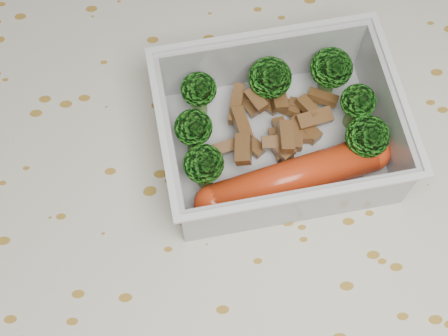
{
  "coord_description": "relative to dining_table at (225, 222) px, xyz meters",
  "views": [
    {
      "loc": [
        -0.01,
        -0.17,
        1.18
      ],
      "look_at": [
        -0.0,
        0.0,
        0.78
      ],
      "focal_mm": 50.0,
      "sensor_mm": 36.0,
      "label": 1
    }
  ],
  "objects": [
    {
      "name": "tablecloth",
      "position": [
        0.0,
        0.0,
        0.05
      ],
      "size": [
        1.46,
        0.96,
        0.19
      ],
      "color": "beige",
      "rests_on": "dining_table"
    },
    {
      "name": "broccoli_florets",
      "position": [
        0.04,
        0.04,
        0.12
      ],
      "size": [
        0.15,
        0.1,
        0.04
      ],
      "color": "#608C3F",
      "rests_on": "lunch_container"
    },
    {
      "name": "ground_plane",
      "position": [
        0.0,
        0.0,
        -0.67
      ],
      "size": [
        4.0,
        4.0,
        0.0
      ],
      "primitive_type": "plane",
      "color": "olive",
      "rests_on": "ground"
    },
    {
      "name": "lunch_container",
      "position": [
        0.04,
        0.03,
        0.11
      ],
      "size": [
        0.18,
        0.15,
        0.06
      ],
      "color": "silver",
      "rests_on": "tablecloth"
    },
    {
      "name": "meat_pile",
      "position": [
        0.04,
        0.04,
        0.1
      ],
      "size": [
        0.1,
        0.07,
        0.03
      ],
      "color": "brown",
      "rests_on": "lunch_container"
    },
    {
      "name": "sausage",
      "position": [
        0.05,
        -0.01,
        0.11
      ],
      "size": [
        0.14,
        0.06,
        0.03
      ],
      "color": "#BD3211",
      "rests_on": "lunch_container"
    },
    {
      "name": "dining_table",
      "position": [
        0.0,
        0.0,
        0.0
      ],
      "size": [
        1.4,
        0.9,
        0.75
      ],
      "color": "brown",
      "rests_on": "ground"
    }
  ]
}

